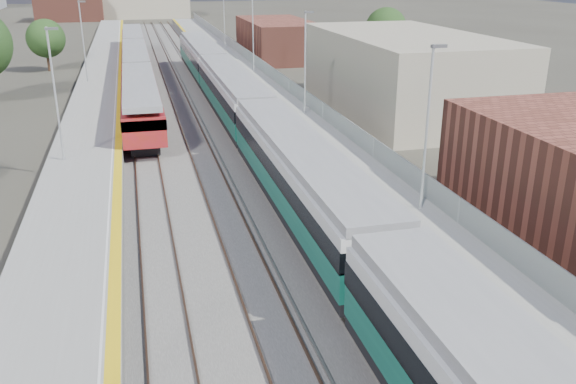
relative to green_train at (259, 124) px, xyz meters
name	(u,v)px	position (x,y,z in m)	size (l,w,h in m)	color
ground	(206,108)	(-1.50, 15.55, -2.28)	(320.00, 320.00, 0.00)	#47443A
ballast_bed	(177,103)	(-3.75, 18.05, -2.25)	(10.50, 155.00, 0.06)	#565451
tracks	(183,98)	(-3.15, 19.73, -2.17)	(8.96, 160.00, 0.17)	#4C3323
platform_right	(260,93)	(3.78, 18.04, -1.74)	(4.70, 155.00, 8.52)	slate
platform_left	(98,102)	(-10.55, 18.04, -1.76)	(4.30, 155.00, 8.52)	slate
green_train	(259,124)	(0.00, 0.00, 0.00)	(2.94, 81.80, 3.24)	black
red_train	(136,64)	(-7.00, 28.55, -0.22)	(2.75, 55.89, 3.48)	black
tree_c	(46,38)	(-16.71, 39.46, 1.42)	(4.34, 4.34, 5.88)	#382619
tree_d	(386,29)	(22.84, 34.33, 2.04)	(5.06, 5.06, 6.86)	#382619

